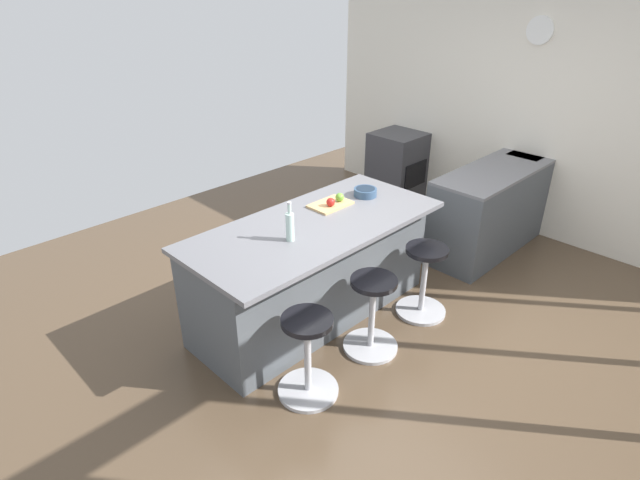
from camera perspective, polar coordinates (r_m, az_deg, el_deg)
ground_plane at (r=4.67m, az=5.06°, el=-7.64°), size 6.78×6.78×0.00m
interior_partition_left at (r=6.19m, az=22.10°, el=14.25°), size 0.15×5.21×2.91m
sink_cabinet at (r=6.10m, az=20.44°, el=4.45°), size 2.46×0.60×1.18m
oven_range at (r=6.84m, az=8.58°, el=8.19°), size 0.60×0.61×0.87m
kitchen_island at (r=4.35m, az=-0.90°, el=-3.20°), size 2.19×0.99×0.90m
stool_by_window at (r=4.53m, az=11.48°, el=-4.70°), size 0.44×0.44×0.65m
stool_middle at (r=4.05m, az=5.81°, el=-8.50°), size 0.44×0.44×0.65m
stool_near_camera at (r=3.65m, az=-1.38°, el=-13.09°), size 0.44×0.44×0.65m
cutting_board at (r=4.42m, az=1.16°, el=3.99°), size 0.36×0.24×0.02m
apple_green at (r=4.44m, az=2.20°, el=4.79°), size 0.07×0.07×0.07m
apple_red at (r=4.35m, az=1.20°, el=4.26°), size 0.07×0.07×0.07m
water_bottle at (r=3.79m, az=-3.38°, el=1.61°), size 0.06×0.06×0.31m
fruit_bowl at (r=4.62m, az=5.08°, el=5.40°), size 0.21×0.21×0.07m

